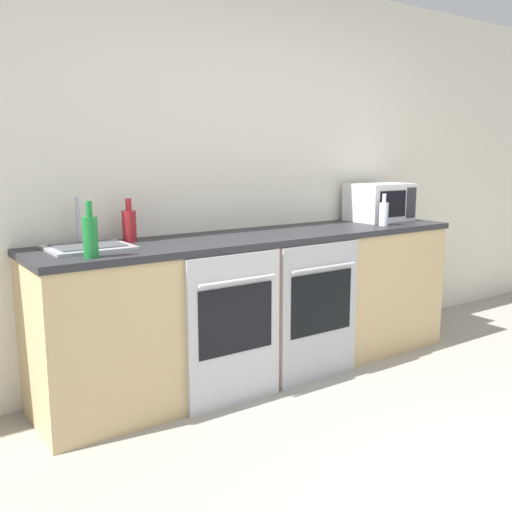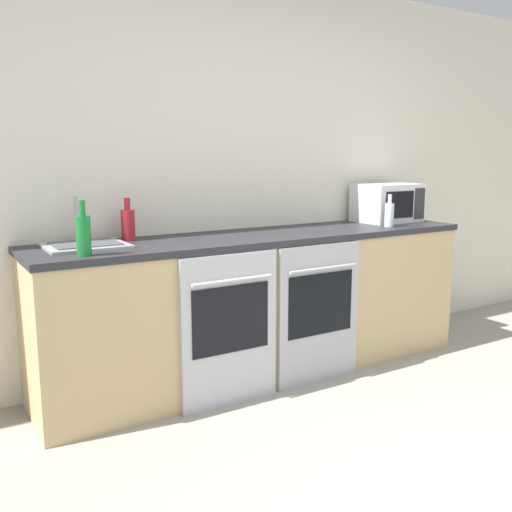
{
  "view_description": "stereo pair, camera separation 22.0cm",
  "coord_description": "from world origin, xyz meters",
  "px_view_note": "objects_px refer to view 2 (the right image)",
  "views": [
    {
      "loc": [
        -2.11,
        -1.03,
        1.43
      ],
      "look_at": [
        -0.05,
        1.91,
        0.79
      ],
      "focal_mm": 40.0,
      "sensor_mm": 36.0,
      "label": 1
    },
    {
      "loc": [
        -1.92,
        -1.15,
        1.43
      ],
      "look_at": [
        -0.05,
        1.91,
        0.79
      ],
      "focal_mm": 40.0,
      "sensor_mm": 36.0,
      "label": 2
    }
  ],
  "objects_px": {
    "bottle_red": "(128,224)",
    "oven_left": "(230,329)",
    "microwave": "(387,203)",
    "bottle_clear": "(389,214)",
    "sink": "(85,244)",
    "oven_right": "(319,313)",
    "bottle_green": "(83,234)"
  },
  "relations": [
    {
      "from": "oven_left",
      "to": "oven_right",
      "type": "height_order",
      "value": "same"
    },
    {
      "from": "oven_left",
      "to": "bottle_red",
      "type": "bearing_deg",
      "value": 129.6
    },
    {
      "from": "microwave",
      "to": "bottle_red",
      "type": "relative_size",
      "value": 1.78
    },
    {
      "from": "microwave",
      "to": "bottle_clear",
      "type": "height_order",
      "value": "microwave"
    },
    {
      "from": "oven_right",
      "to": "bottle_clear",
      "type": "distance_m",
      "value": 0.95
    },
    {
      "from": "oven_left",
      "to": "bottle_clear",
      "type": "height_order",
      "value": "bottle_clear"
    },
    {
      "from": "oven_right",
      "to": "bottle_green",
      "type": "xyz_separation_m",
      "value": [
        -1.4,
        0.11,
        0.59
      ]
    },
    {
      "from": "oven_left",
      "to": "bottle_clear",
      "type": "relative_size",
      "value": 3.9
    },
    {
      "from": "bottle_green",
      "to": "bottle_clear",
      "type": "xyz_separation_m",
      "value": [
        2.14,
        0.06,
        -0.02
      ]
    },
    {
      "from": "sink",
      "to": "bottle_red",
      "type": "bearing_deg",
      "value": 18.36
    },
    {
      "from": "oven_right",
      "to": "sink",
      "type": "bearing_deg",
      "value": 163.25
    },
    {
      "from": "bottle_green",
      "to": "bottle_clear",
      "type": "height_order",
      "value": "bottle_green"
    },
    {
      "from": "oven_right",
      "to": "bottle_green",
      "type": "distance_m",
      "value": 1.53
    },
    {
      "from": "bottle_clear",
      "to": "sink",
      "type": "relative_size",
      "value": 0.52
    },
    {
      "from": "bottle_green",
      "to": "sink",
      "type": "xyz_separation_m",
      "value": [
        0.08,
        0.28,
        -0.09
      ]
    },
    {
      "from": "microwave",
      "to": "bottle_clear",
      "type": "distance_m",
      "value": 0.32
    },
    {
      "from": "microwave",
      "to": "bottle_red",
      "type": "distance_m",
      "value": 1.99
    },
    {
      "from": "sink",
      "to": "oven_right",
      "type": "bearing_deg",
      "value": -16.75
    },
    {
      "from": "microwave",
      "to": "sink",
      "type": "distance_m",
      "value": 2.27
    },
    {
      "from": "oven_left",
      "to": "sink",
      "type": "bearing_deg",
      "value": 149.87
    },
    {
      "from": "bottle_green",
      "to": "sink",
      "type": "distance_m",
      "value": 0.31
    },
    {
      "from": "oven_right",
      "to": "bottle_clear",
      "type": "xyz_separation_m",
      "value": [
        0.74,
        0.17,
        0.57
      ]
    },
    {
      "from": "bottle_red",
      "to": "microwave",
      "type": "bearing_deg",
      "value": -2.4
    },
    {
      "from": "bottle_red",
      "to": "sink",
      "type": "bearing_deg",
      "value": -161.64
    },
    {
      "from": "oven_left",
      "to": "oven_right",
      "type": "distance_m",
      "value": 0.64
    },
    {
      "from": "bottle_green",
      "to": "bottle_clear",
      "type": "bearing_deg",
      "value": 1.54
    },
    {
      "from": "oven_left",
      "to": "oven_right",
      "type": "bearing_deg",
      "value": 0.0
    },
    {
      "from": "bottle_red",
      "to": "oven_left",
      "type": "bearing_deg",
      "value": -50.4
    },
    {
      "from": "microwave",
      "to": "bottle_red",
      "type": "height_order",
      "value": "microwave"
    },
    {
      "from": "bottle_green",
      "to": "bottle_red",
      "type": "height_order",
      "value": "bottle_green"
    },
    {
      "from": "oven_right",
      "to": "bottle_green",
      "type": "relative_size",
      "value": 3.17
    },
    {
      "from": "oven_right",
      "to": "sink",
      "type": "distance_m",
      "value": 1.47
    }
  ]
}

